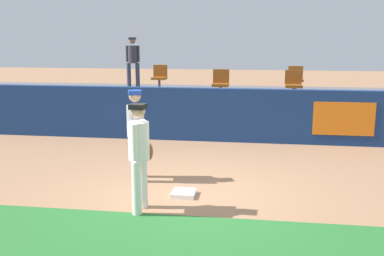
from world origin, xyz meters
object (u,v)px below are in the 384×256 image
seat_front_right (293,83)px  spectator_hooded (133,59)px  seat_back_right (296,78)px  seat_front_center (221,82)px  player_runner_visitor (136,128)px  first_base (184,193)px  player_fielder_home (140,150)px  seat_back_left (160,76)px

seat_front_right → spectator_hooded: bearing=156.1°
seat_back_right → spectator_hooded: spectator_hooded is taller
seat_front_center → player_runner_visitor: bearing=-104.1°
player_runner_visitor → seat_back_right: (3.51, 6.67, 0.41)m
seat_back_right → first_base: bearing=-108.3°
player_fielder_home → seat_back_left: seat_back_left is taller
seat_back_left → spectator_hooded: spectator_hooded is taller
player_runner_visitor → seat_front_center: 5.04m
player_fielder_home → seat_back_right: (3.03, 8.21, 0.42)m
player_fielder_home → seat_back_right: size_ratio=2.05×
player_runner_visitor → seat_front_right: bearing=126.3°
first_base → spectator_hooded: spectator_hooded is taller
player_runner_visitor → spectator_hooded: 7.60m
player_fielder_home → seat_front_center: 6.47m
player_runner_visitor → seat_front_center: size_ratio=2.07×
spectator_hooded → seat_back_left: bearing=146.0°
seat_back_right → seat_front_center: same height
seat_back_right → spectator_hooded: size_ratio=0.48×
seat_front_center → player_fielder_home: bearing=-96.6°
seat_back_left → seat_back_right: 4.50m
player_fielder_home → player_runner_visitor: bearing=-158.2°
first_base → seat_front_right: seat_front_right is taller
first_base → player_fielder_home: size_ratio=0.23×
player_runner_visitor → spectator_hooded: bearing=176.3°
seat_front_right → first_base: bearing=-111.7°
seat_back_left → player_fielder_home: bearing=-79.9°
player_runner_visitor → spectator_hooded: size_ratio=0.99×
seat_front_right → player_fielder_home: bearing=-113.8°
first_base → seat_front_right: 6.23m
seat_front_right → seat_front_center: (-2.08, -0.00, -0.00)m
seat_front_right → seat_back_right: size_ratio=1.00×
first_base → seat_front_right: (2.25, 5.65, 1.38)m
spectator_hooded → seat_front_center: bearing=138.2°
spectator_hooded → player_fielder_home: bearing=100.2°
seat_front_right → seat_back_left: size_ratio=1.00×
first_base → player_fielder_home: 1.35m
player_fielder_home → seat_front_right: size_ratio=2.05×
player_fielder_home → seat_back_left: (-1.47, 8.21, 0.42)m
seat_front_right → spectator_hooded: 5.90m
seat_back_right → spectator_hooded: bearing=174.1°
first_base → seat_back_right: (2.46, 7.45, 1.38)m
seat_back_left → first_base: bearing=-74.7°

